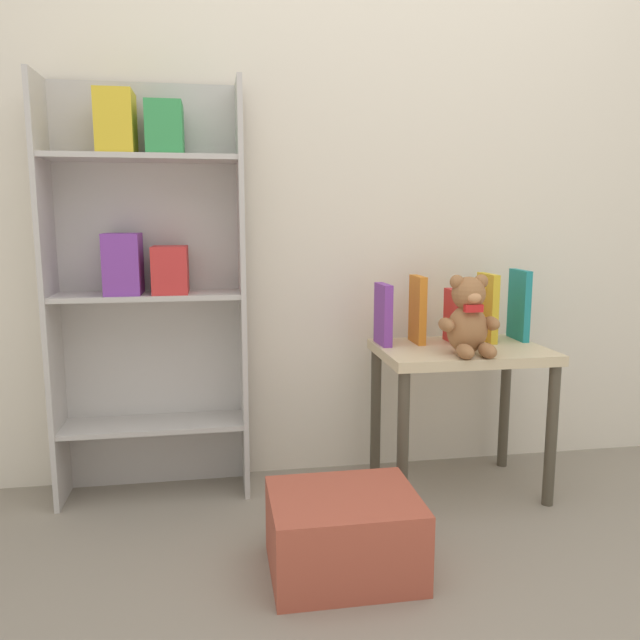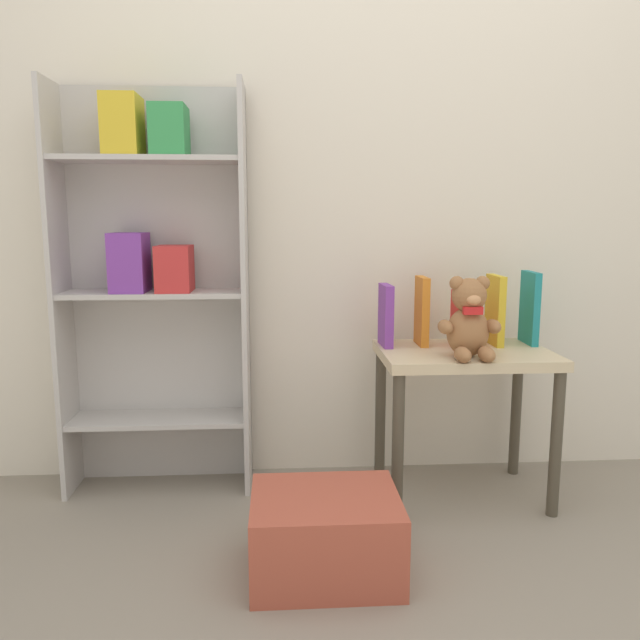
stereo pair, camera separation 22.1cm
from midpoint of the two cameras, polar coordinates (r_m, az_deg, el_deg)
The scene contains 10 objects.
wall_back at distance 2.50m, azimuth 8.63°, elevation 14.73°, with size 4.80×0.06×2.50m.
bookshelf_side at distance 2.33m, azimuth -12.34°, elevation 4.79°, with size 0.68×0.23×1.48m.
display_table at distance 2.32m, azimuth 15.73°, elevation -4.86°, with size 0.60×0.42×0.55m.
teddy_bear at distance 2.16m, azimuth 16.35°, elevation -0.09°, with size 0.21×0.19×0.27m.
book_standing_purple at distance 2.29m, azimuth 8.80°, elevation 0.40°, with size 0.03×0.13×0.23m, color purple.
book_standing_orange at distance 2.33m, azimuth 11.99°, elevation 0.79°, with size 0.03×0.13×0.25m, color orange.
book_standing_red at distance 2.36m, azimuth 15.24°, elevation 0.12°, with size 0.03×0.14×0.20m, color red.
book_standing_yellow at distance 2.41m, azimuth 18.27°, elevation 0.85°, with size 0.03×0.15×0.26m, color gold.
book_standing_teal at distance 2.47m, azimuth 21.09°, elevation 1.03°, with size 0.03×0.15×0.27m, color teal.
storage_bin at distance 1.88m, azimuth 4.04°, elevation -19.03°, with size 0.42×0.34×0.23m.
Camera 2 is at (-0.41, -0.98, 1.01)m, focal length 35.00 mm.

